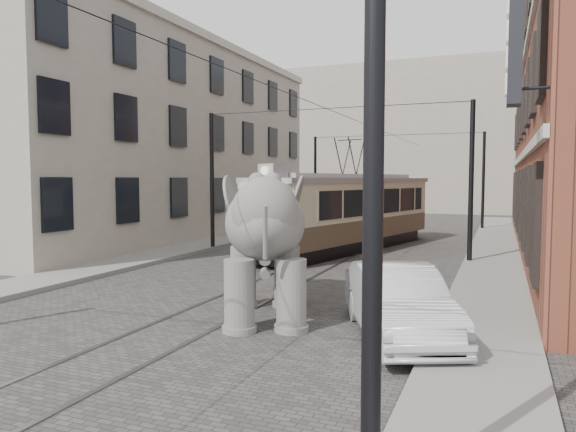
% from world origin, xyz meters
% --- Properties ---
extents(ground, '(120.00, 120.00, 0.00)m').
position_xyz_m(ground, '(0.00, 0.00, 0.00)').
color(ground, '#44413F').
extents(tram_rails, '(1.54, 80.00, 0.02)m').
position_xyz_m(tram_rails, '(0.00, 0.00, 0.01)').
color(tram_rails, slate).
rests_on(tram_rails, ground).
extents(sidewalk_right, '(2.00, 60.00, 0.15)m').
position_xyz_m(sidewalk_right, '(6.00, 0.00, 0.07)').
color(sidewalk_right, slate).
rests_on(sidewalk_right, ground).
extents(sidewalk_left, '(2.00, 60.00, 0.15)m').
position_xyz_m(sidewalk_left, '(-6.50, 0.00, 0.07)').
color(sidewalk_left, slate).
rests_on(sidewalk_left, ground).
extents(stucco_building, '(7.00, 24.00, 10.00)m').
position_xyz_m(stucco_building, '(-11.00, 10.00, 5.00)').
color(stucco_building, gray).
rests_on(stucco_building, ground).
extents(distant_block, '(28.00, 10.00, 14.00)m').
position_xyz_m(distant_block, '(0.00, 40.00, 7.00)').
color(distant_block, gray).
rests_on(distant_block, ground).
extents(catenary, '(11.00, 30.20, 6.00)m').
position_xyz_m(catenary, '(-0.20, 5.00, 3.00)').
color(catenary, black).
rests_on(catenary, ground).
extents(tram, '(5.50, 12.59, 4.90)m').
position_xyz_m(tram, '(-0.00, 8.27, 2.45)').
color(tram, beige).
rests_on(tram, ground).
extents(elephant, '(5.00, 6.22, 3.35)m').
position_xyz_m(elephant, '(1.34, -3.72, 1.67)').
color(elephant, slate).
rests_on(elephant, ground).
extents(parked_car, '(3.16, 4.57, 1.43)m').
position_xyz_m(parked_car, '(4.40, -4.10, 0.71)').
color(parked_car, '#B7B7BC').
rests_on(parked_car, ground).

